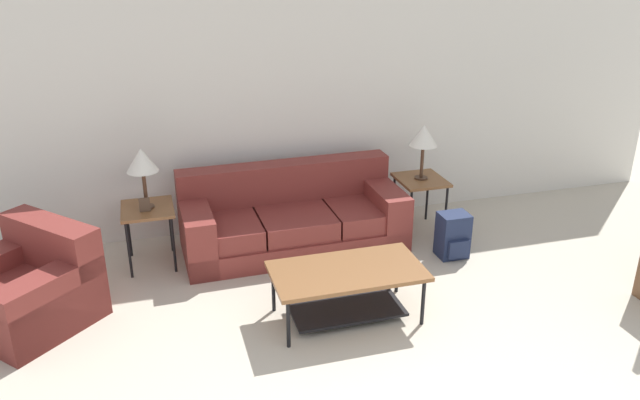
# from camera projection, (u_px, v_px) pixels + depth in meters

# --- Properties ---
(wall_back) EXTENTS (9.16, 0.06, 2.60)m
(wall_back) POSITION_uv_depth(u_px,v_px,m) (293.00, 108.00, 6.63)
(wall_back) COLOR silver
(wall_back) RESTS_ON ground_plane
(couch) EXTENTS (2.26, 0.97, 0.82)m
(couch) POSITION_uv_depth(u_px,v_px,m) (292.00, 220.00, 6.42)
(couch) COLOR maroon
(couch) RESTS_ON ground_plane
(armchair) EXTENTS (1.33, 1.33, 0.80)m
(armchair) POSITION_uv_depth(u_px,v_px,m) (29.00, 289.00, 5.14)
(armchair) COLOR maroon
(armchair) RESTS_ON ground_plane
(coffee_table) EXTENTS (1.25, 0.66, 0.46)m
(coffee_table) POSITION_uv_depth(u_px,v_px,m) (347.00, 282.00, 5.15)
(coffee_table) COLOR brown
(coffee_table) RESTS_ON ground_plane
(side_table_left) EXTENTS (0.49, 0.54, 0.60)m
(side_table_left) POSITION_uv_depth(u_px,v_px,m) (148.00, 214.00, 5.96)
(side_table_left) COLOR brown
(side_table_left) RESTS_ON ground_plane
(side_table_right) EXTENTS (0.49, 0.54, 0.60)m
(side_table_right) POSITION_uv_depth(u_px,v_px,m) (421.00, 184.00, 6.69)
(side_table_right) COLOR brown
(side_table_right) RESTS_ON ground_plane
(table_lamp_left) EXTENTS (0.29, 0.29, 0.59)m
(table_lamp_left) POSITION_uv_depth(u_px,v_px,m) (142.00, 161.00, 5.75)
(table_lamp_left) COLOR #472D1E
(table_lamp_left) RESTS_ON side_table_left
(table_lamp_right) EXTENTS (0.29, 0.29, 0.59)m
(table_lamp_right) POSITION_uv_depth(u_px,v_px,m) (424.00, 137.00, 6.48)
(table_lamp_right) COLOR #472D1E
(table_lamp_right) RESTS_ON side_table_right
(backpack) EXTENTS (0.29, 0.31, 0.46)m
(backpack) POSITION_uv_depth(u_px,v_px,m) (453.00, 236.00, 6.23)
(backpack) COLOR #1E2847
(backpack) RESTS_ON ground_plane
(picture_frame) EXTENTS (0.10, 0.04, 0.13)m
(picture_frame) POSITION_uv_depth(u_px,v_px,m) (145.00, 205.00, 5.83)
(picture_frame) COLOR #4C3828
(picture_frame) RESTS_ON side_table_left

